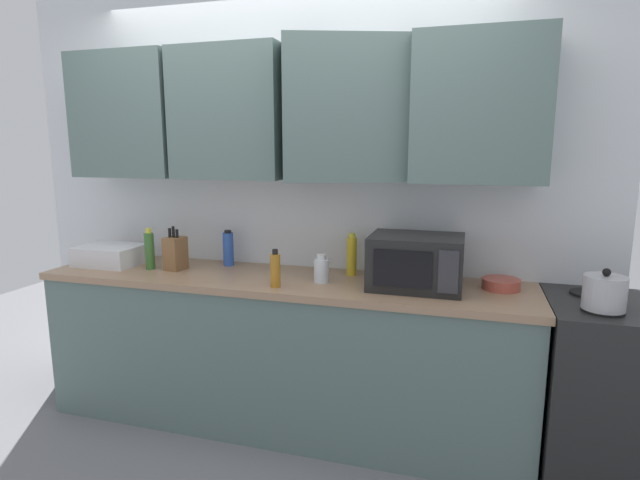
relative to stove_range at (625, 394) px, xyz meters
The scene contains 13 objects.
wall_back_with_cabinets 2.13m from the stove_range, behind, with size 3.68×0.53×2.60m.
counter_run 1.79m from the stove_range, behind, with size 2.81×0.63×0.90m.
stove_range is the anchor object (origin of this frame).
kettle 0.58m from the stove_range, 140.53° to the right, with size 0.18×0.18×0.19m.
microwave 1.18m from the stove_range, behind, with size 0.48×0.37×0.28m.
dish_rack 2.99m from the stove_range, behind, with size 0.38×0.30×0.12m, color silver.
knife_block 2.53m from the stove_range, behind, with size 0.12×0.13×0.27m.
bottle_clear_tall 1.62m from the stove_range, behind, with size 0.08×0.08×0.16m.
bottle_blue_cleaner 2.28m from the stove_range, behind, with size 0.07×0.07×0.22m.
bottle_green_oil 2.68m from the stove_range, behind, with size 0.06×0.06×0.25m.
bottle_amber_vinegar 1.83m from the stove_range, behind, with size 0.05×0.05×0.20m.
bottle_yellow_mustard 1.53m from the stove_range, behind, with size 0.06×0.06×0.25m.
bowl_ceramic_small 0.77m from the stove_range, 168.41° to the left, with size 0.19×0.19×0.06m, color #B24C3D.
Camera 1 is at (1.01, -2.91, 1.63)m, focal length 28.19 mm.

